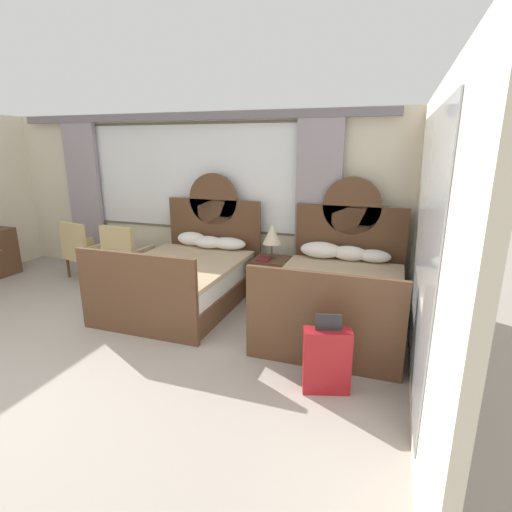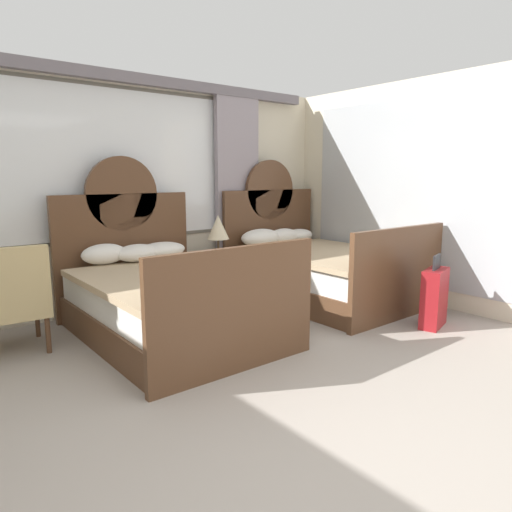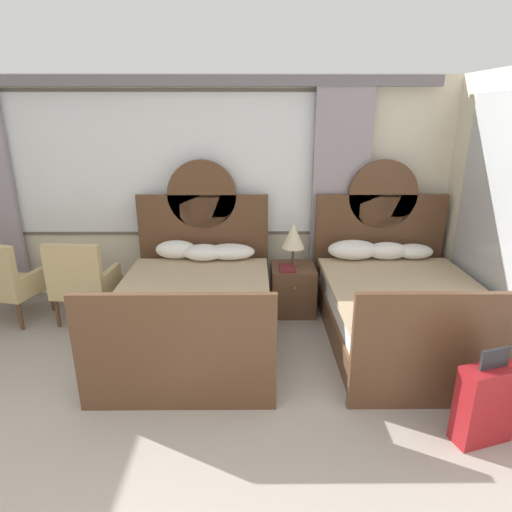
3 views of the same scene
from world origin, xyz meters
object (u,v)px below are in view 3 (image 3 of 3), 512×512
armchair_by_window_centre (7,280)px  suitcase_on_floor (485,404)px  armchair_by_window_left (82,280)px  bed_near_mirror (401,306)px  bed_near_window (195,306)px  nightstand_between_beds (293,289)px  book_on_nightstand (287,268)px  table_lamp_on_nightstand (293,236)px

armchair_by_window_centre → suitcase_on_floor: size_ratio=1.28×
armchair_by_window_left → bed_near_mirror: bearing=-7.0°
bed_near_window → armchair_by_window_left: 1.38m
bed_near_mirror → nightstand_between_beds: bearing=148.6°
book_on_nightstand → armchair_by_window_left: armchair_by_window_left is taller
table_lamp_on_nightstand → book_on_nightstand: 0.38m
bed_near_mirror → nightstand_between_beds: size_ratio=3.83×
armchair_by_window_centre → table_lamp_on_nightstand: bearing=4.8°
table_lamp_on_nightstand → armchair_by_window_left: (-2.38, -0.28, -0.43)m
table_lamp_on_nightstand → armchair_by_window_left: size_ratio=0.53×
bed_near_window → suitcase_on_floor: bed_near_window is taller
nightstand_between_beds → book_on_nightstand: size_ratio=2.21×
bed_near_window → bed_near_mirror: (2.15, 0.00, 0.00)m
bed_near_mirror → armchair_by_window_centre: bed_near_mirror is taller
book_on_nightstand → suitcase_on_floor: 2.43m
bed_near_window → book_on_nightstand: (1.00, 0.56, 0.22)m
book_on_nightstand → suitcase_on_floor: suitcase_on_floor is taller
suitcase_on_floor → nightstand_between_beds: bearing=119.0°
table_lamp_on_nightstand → armchair_by_window_centre: size_ratio=0.53×
bed_near_window → nightstand_between_beds: 1.27m
nightstand_between_beds → table_lamp_on_nightstand: bearing=98.2°
bed_near_window → book_on_nightstand: bed_near_window is taller
bed_near_window → armchair_by_window_centre: bed_near_window is taller
bed_near_window → armchair_by_window_centre: size_ratio=2.26×
bed_near_mirror → nightstand_between_beds: bed_near_mirror is taller
armchair_by_window_left → suitcase_on_floor: size_ratio=1.28×
book_on_nightstand → suitcase_on_floor: (1.28, -2.05, -0.28)m
bed_near_mirror → suitcase_on_floor: 1.50m
book_on_nightstand → armchair_by_window_left: 2.31m
book_on_nightstand → armchair_by_window_left: size_ratio=0.27×
bed_near_window → armchair_by_window_left: (-1.31, 0.42, 0.13)m
nightstand_between_beds → armchair_by_window_left: 2.41m
table_lamp_on_nightstand → armchair_by_window_left: 2.44m
bed_near_mirror → nightstand_between_beds: 1.26m
bed_near_mirror → book_on_nightstand: bearing=154.3°
bed_near_mirror → suitcase_on_floor: (0.12, -1.50, -0.07)m
book_on_nightstand → armchair_by_window_left: (-2.31, -0.13, -0.09)m
suitcase_on_floor → table_lamp_on_nightstand: bearing=118.7°
nightstand_between_beds → book_on_nightstand: 0.33m
armchair_by_window_left → armchair_by_window_centre: same height
book_on_nightstand → nightstand_between_beds: bearing=51.7°
book_on_nightstand → armchair_by_window_centre: armchair_by_window_centre is taller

